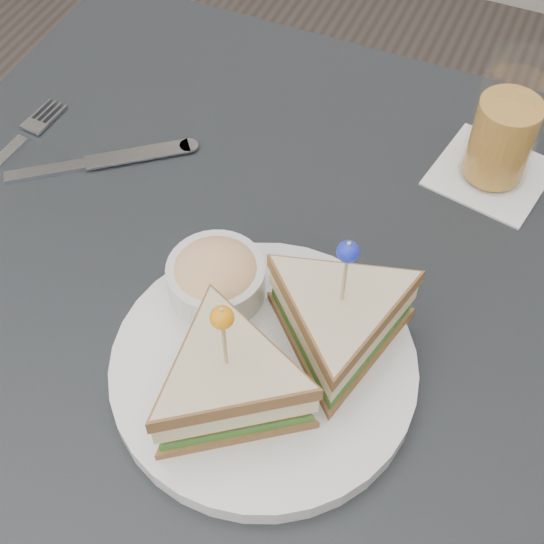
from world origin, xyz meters
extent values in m
cube|color=black|center=(0.00, 0.00, 0.73)|extent=(0.80, 0.80, 0.03)
cylinder|color=black|center=(-0.35, 0.35, 0.36)|extent=(0.04, 0.04, 0.72)
cylinder|color=silver|center=(0.03, -0.06, 0.76)|extent=(0.28, 0.28, 0.02)
cylinder|color=silver|center=(0.03, -0.06, 0.77)|extent=(0.28, 0.28, 0.00)
cylinder|color=tan|center=(0.02, -0.10, 0.86)|extent=(0.00, 0.00, 0.08)
sphere|color=orange|center=(0.02, -0.10, 0.89)|extent=(0.02, 0.02, 0.02)
cylinder|color=tan|center=(0.08, -0.01, 0.86)|extent=(0.00, 0.00, 0.08)
sphere|color=#1723B3|center=(0.08, -0.01, 0.89)|extent=(0.02, 0.02, 0.02)
cylinder|color=silver|center=(-0.03, -0.01, 0.78)|extent=(0.09, 0.09, 0.04)
ellipsoid|color=#E0B772|center=(-0.03, -0.01, 0.80)|extent=(0.08, 0.08, 0.03)
cube|color=white|center=(-0.32, 0.12, 0.75)|extent=(0.03, 0.02, 0.00)
cube|color=silver|center=(-0.27, 0.07, 0.75)|extent=(0.08, 0.07, 0.01)
cube|color=silver|center=(-0.19, 0.13, 0.75)|extent=(0.10, 0.08, 0.00)
cylinder|color=silver|center=(-0.15, 0.16, 0.75)|extent=(0.03, 0.03, 0.00)
cube|color=white|center=(0.15, 0.25, 0.75)|extent=(0.13, 0.13, 0.00)
cylinder|color=#C38737|center=(0.15, 0.25, 0.80)|extent=(0.07, 0.07, 0.09)
cylinder|color=white|center=(0.15, 0.25, 0.82)|extent=(0.08, 0.08, 0.14)
cube|color=white|center=(0.16, 0.25, 0.84)|extent=(0.02, 0.02, 0.02)
cube|color=white|center=(0.14, 0.25, 0.83)|extent=(0.02, 0.02, 0.02)
camera|label=1|loc=(0.16, -0.34, 1.31)|focal=50.00mm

